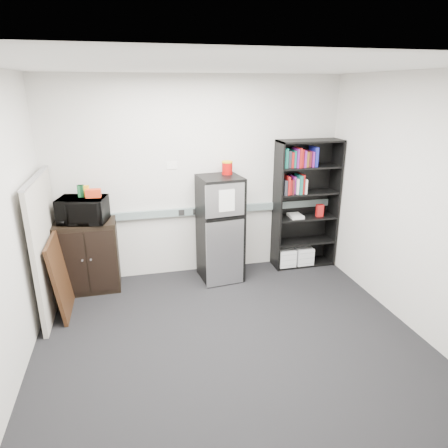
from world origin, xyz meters
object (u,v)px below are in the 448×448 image
Objects in this scene: bookshelf at (304,202)px; refrigerator at (220,229)px; cubicle_partition at (46,246)px; microwave at (83,210)px; cabinet at (89,256)px.

bookshelf is 1.31m from refrigerator.
bookshelf is 1.14× the size of cubicle_partition.
refrigerator is at bearing 10.62° from microwave.
cabinet is 1.75m from refrigerator.
bookshelf is 1.29× the size of refrigerator.
microwave reaches higher than cabinet.
microwave is (-3.01, -0.08, 0.12)m from bookshelf.
cubicle_partition is 2.84× the size of microwave.
cabinet is at bearing -178.75° from bookshelf.
bookshelf is 3.01m from microwave.
bookshelf is 3.25× the size of microwave.
bookshelf reaches higher than cubicle_partition.
cabinet is (-3.01, -0.07, -0.51)m from bookshelf.
refrigerator is at bearing -2.65° from cabinet.
bookshelf is at bearing 0.14° from refrigerator.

